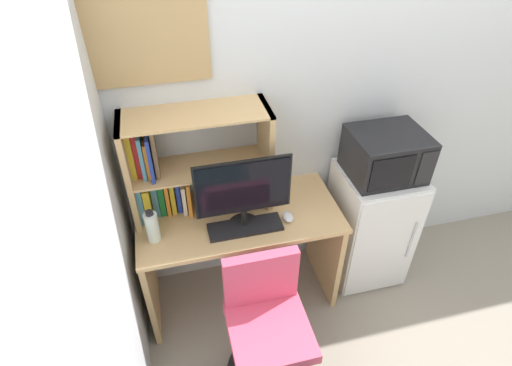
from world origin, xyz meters
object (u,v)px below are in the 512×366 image
object	(u,v)px
water_bottle	(152,227)
microwave	(386,154)
mini_fridge	(370,224)
monitor	(243,191)
wall_corkboard	(131,40)
keyboard	(245,227)
desk_chair	(267,331)
hutch_bookshelf	(176,167)
computer_mouse	(288,217)

from	to	relation	value
water_bottle	microwave	size ratio (longest dim) A/B	0.47
water_bottle	mini_fridge	distance (m)	1.52
microwave	monitor	bearing A→B (deg)	-172.22
microwave	water_bottle	bearing A→B (deg)	-175.59
water_bottle	mini_fridge	xyz separation A→B (m)	(1.45, 0.11, -0.42)
wall_corkboard	microwave	bearing A→B (deg)	-10.38
keyboard	desk_chair	bearing A→B (deg)	-87.43
hutch_bookshelf	microwave	xyz separation A→B (m)	(1.27, -0.13, -0.03)
computer_mouse	water_bottle	distance (m)	0.79
monitor	computer_mouse	size ratio (longest dim) A/B	5.74
desk_chair	microwave	bearing A→B (deg)	33.09
mini_fridge	microwave	world-z (taller)	microwave
monitor	mini_fridge	xyz separation A→B (m)	(0.93, 0.12, -0.59)
hutch_bookshelf	desk_chair	bearing A→B (deg)	-63.59
computer_mouse	mini_fridge	distance (m)	0.76
hutch_bookshelf	desk_chair	size ratio (longest dim) A/B	0.97
computer_mouse	water_bottle	world-z (taller)	water_bottle
mini_fridge	wall_corkboard	xyz separation A→B (m)	(-1.40, 0.26, 1.33)
keyboard	water_bottle	size ratio (longest dim) A/B	2.07
keyboard	microwave	xyz separation A→B (m)	(0.93, 0.15, 0.27)
monitor	desk_chair	bearing A→B (deg)	-87.54
desk_chair	wall_corkboard	distance (m)	1.71
computer_mouse	mini_fridge	xyz separation A→B (m)	(0.66, 0.13, -0.34)
computer_mouse	mini_fridge	size ratio (longest dim) A/B	0.11
computer_mouse	microwave	distance (m)	0.72
keyboard	computer_mouse	distance (m)	0.27
computer_mouse	water_bottle	size ratio (longest dim) A/B	0.45
water_bottle	desk_chair	distance (m)	0.88
monitor	computer_mouse	world-z (taller)	monitor
computer_mouse	microwave	bearing A→B (deg)	11.56
monitor	water_bottle	distance (m)	0.55
hutch_bookshelf	water_bottle	xyz separation A→B (m)	(-0.18, -0.24, -0.21)
keyboard	mini_fridge	distance (m)	1.00
hutch_bookshelf	microwave	size ratio (longest dim) A/B	1.82
computer_mouse	desk_chair	world-z (taller)	desk_chair
microwave	hutch_bookshelf	bearing A→B (deg)	174.06
monitor	keyboard	distance (m)	0.26
keyboard	mini_fridge	xyz separation A→B (m)	(0.93, 0.15, -0.33)
keyboard	hutch_bookshelf	bearing A→B (deg)	140.31
keyboard	mini_fridge	world-z (taller)	mini_fridge
microwave	wall_corkboard	bearing A→B (deg)	169.62
hutch_bookshelf	water_bottle	world-z (taller)	hutch_bookshelf
water_bottle	desk_chair	size ratio (longest dim) A/B	0.25
keyboard	desk_chair	xyz separation A→B (m)	(0.02, -0.44, -0.41)
desk_chair	mini_fridge	bearing A→B (deg)	32.96
hutch_bookshelf	monitor	world-z (taller)	hutch_bookshelf
monitor	mini_fridge	bearing A→B (deg)	7.60
mini_fridge	microwave	bearing A→B (deg)	90.01
hutch_bookshelf	desk_chair	xyz separation A→B (m)	(0.36, -0.73, -0.70)
water_bottle	desk_chair	bearing A→B (deg)	-41.69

